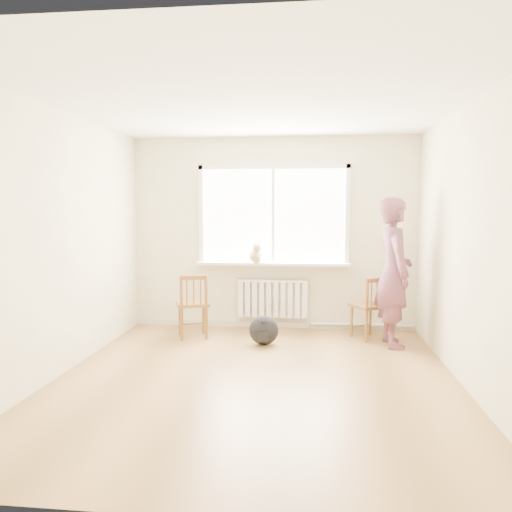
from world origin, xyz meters
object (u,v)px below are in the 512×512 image
(chair_left, at_px, (193,306))
(backpack, at_px, (264,330))
(person, at_px, (394,272))
(cat, at_px, (256,254))
(chair_right, at_px, (371,308))

(chair_left, bearing_deg, backpack, 147.10)
(person, xyz_separation_m, cat, (-1.77, 0.59, 0.15))
(chair_right, height_order, backpack, chair_right)
(person, height_order, cat, person)
(chair_left, bearing_deg, chair_right, 165.49)
(person, bearing_deg, chair_left, 80.50)
(chair_left, height_order, person, person)
(backpack, bearing_deg, cat, 103.56)
(person, xyz_separation_m, backpack, (-1.59, -0.16, -0.74))
(person, bearing_deg, cat, 63.75)
(chair_left, distance_m, person, 2.60)
(chair_left, xyz_separation_m, chair_right, (2.32, 0.19, -0.01))
(chair_right, xyz_separation_m, cat, (-1.54, 0.32, 0.66))
(chair_left, xyz_separation_m, backpack, (0.96, -0.23, -0.24))
(person, height_order, backpack, person)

